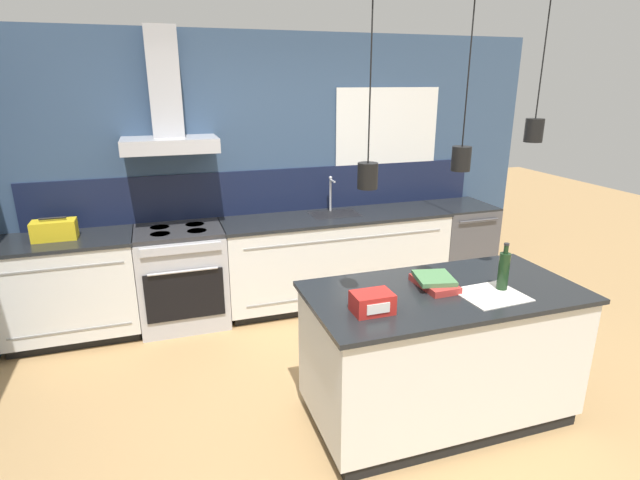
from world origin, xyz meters
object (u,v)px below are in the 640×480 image
object	(u,v)px
bottle_on_island	(504,271)
dishwasher	(458,245)
book_stack	(434,282)
red_supply_box	(372,303)
yellow_toolbox	(54,230)
oven_range	(182,277)

from	to	relation	value
bottle_on_island	dishwasher	bearing A→B (deg)	62.75
bottle_on_island	book_stack	size ratio (longest dim) A/B	0.93
red_supply_box	dishwasher	bearing A→B (deg)	46.71
dishwasher	red_supply_box	size ratio (longest dim) A/B	3.98
red_supply_box	yellow_toolbox	distance (m)	2.84
oven_range	book_stack	size ratio (longest dim) A/B	2.76
book_stack	red_supply_box	world-z (taller)	red_supply_box
book_stack	yellow_toolbox	bearing A→B (deg)	142.89
bottle_on_island	yellow_toolbox	distance (m)	3.49
oven_range	red_supply_box	size ratio (longest dim) A/B	3.98
oven_range	bottle_on_island	bearing A→B (deg)	-47.48
dishwasher	yellow_toolbox	world-z (taller)	yellow_toolbox
bottle_on_island	yellow_toolbox	world-z (taller)	bottle_on_island
bottle_on_island	red_supply_box	xyz separation A→B (m)	(-0.90, -0.04, -0.07)
oven_range	book_stack	world-z (taller)	book_stack
dishwasher	bottle_on_island	xyz separation A→B (m)	(-1.05, -2.03, 0.58)
dishwasher	yellow_toolbox	xyz separation A→B (m)	(-3.89, 0.00, 0.54)
dishwasher	bottle_on_island	bearing A→B (deg)	-117.25
dishwasher	book_stack	bearing A→B (deg)	-127.48
dishwasher	book_stack	size ratio (longest dim) A/B	2.76
book_stack	bottle_on_island	bearing A→B (deg)	-24.53
oven_range	yellow_toolbox	size ratio (longest dim) A/B	2.68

